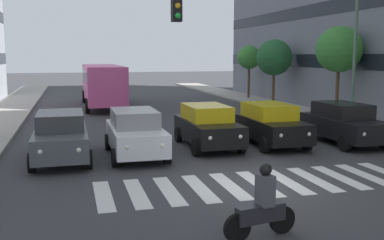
{
  "coord_description": "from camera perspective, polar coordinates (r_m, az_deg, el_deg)",
  "views": [
    {
      "loc": [
        5.25,
        11.98,
        3.74
      ],
      "look_at": [
        0.38,
        -6.15,
        1.05
      ],
      "focal_mm": 42.45,
      "sensor_mm": 36.0,
      "label": 1
    }
  ],
  "objects": [
    {
      "name": "street_tree_3",
      "position": [
        38.98,
        7.19,
        7.79
      ],
      "size": [
        1.98,
        1.98,
        4.4
      ],
      "color": "#513823",
      "rests_on": "sidewalk_left"
    },
    {
      "name": "street_tree_1",
      "position": [
        27.19,
        17.99,
        8.41
      ],
      "size": [
        2.6,
        2.6,
        5.22
      ],
      "color": "#513823",
      "rests_on": "sidewalk_left"
    },
    {
      "name": "motorcycle_with_rider",
      "position": [
        9.57,
        8.79,
        -10.79
      ],
      "size": [
        1.69,
        0.44,
        1.57
      ],
      "color": "black",
      "rests_on": "ground_plane"
    },
    {
      "name": "street_lamp_right",
      "position": [
        21.35,
        -23.0,
        10.33
      ],
      "size": [
        2.46,
        0.28,
        7.74
      ],
      "color": "#4C6B56",
      "rests_on": "sidewalk_right"
    },
    {
      "name": "street_tree_2",
      "position": [
        33.72,
        10.27,
        7.72
      ],
      "size": [
        2.61,
        2.61,
        4.73
      ],
      "color": "#513823",
      "rests_on": "sidewalk_left"
    },
    {
      "name": "street_lamp_left",
      "position": [
        23.88,
        19.04,
        9.71
      ],
      "size": [
        2.66,
        0.28,
        7.29
      ],
      "color": "#4C6B56",
      "rests_on": "sidewalk_left"
    },
    {
      "name": "car_1",
      "position": [
        19.28,
        9.76,
        -0.48
      ],
      "size": [
        2.02,
        4.44,
        1.72
      ],
      "color": "black",
      "rests_on": "ground_plane"
    },
    {
      "name": "traffic_light_gantry",
      "position": [
        11.36,
        -18.75,
        7.8
      ],
      "size": [
        5.03,
        0.36,
        5.5
      ],
      "color": "#AD991E",
      "rests_on": "ground_plane"
    },
    {
      "name": "bus_behind_traffic",
      "position": [
        33.61,
        -11.17,
        4.79
      ],
      "size": [
        2.78,
        10.5,
        3.0
      ],
      "color": "#DB5193",
      "rests_on": "ground_plane"
    },
    {
      "name": "car_3",
      "position": [
        16.98,
        -7.15,
        -1.59
      ],
      "size": [
        2.02,
        4.44,
        1.72
      ],
      "color": "silver",
      "rests_on": "ground_plane"
    },
    {
      "name": "car_4",
      "position": [
        16.82,
        -16.16,
        -1.94
      ],
      "size": [
        2.02,
        4.44,
        1.72
      ],
      "color": "#474C51",
      "rests_on": "ground_plane"
    },
    {
      "name": "car_0",
      "position": [
        20.33,
        18.49,
        -0.34
      ],
      "size": [
        2.02,
        4.44,
        1.72
      ],
      "color": "black",
      "rests_on": "ground_plane"
    },
    {
      "name": "car_2",
      "position": [
        18.5,
        1.95,
        -0.73
      ],
      "size": [
        2.02,
        4.44,
        1.72
      ],
      "color": "black",
      "rests_on": "ground_plane"
    },
    {
      "name": "crosswalk_markings",
      "position": [
        13.6,
        8.39,
        -7.87
      ],
      "size": [
        9.45,
        2.8,
        0.01
      ],
      "color": "silver",
      "rests_on": "ground_plane"
    },
    {
      "name": "ground_plane",
      "position": [
        13.6,
        8.39,
        -7.89
      ],
      "size": [
        180.0,
        180.0,
        0.0
      ],
      "primitive_type": "plane",
      "color": "#38383A"
    }
  ]
}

